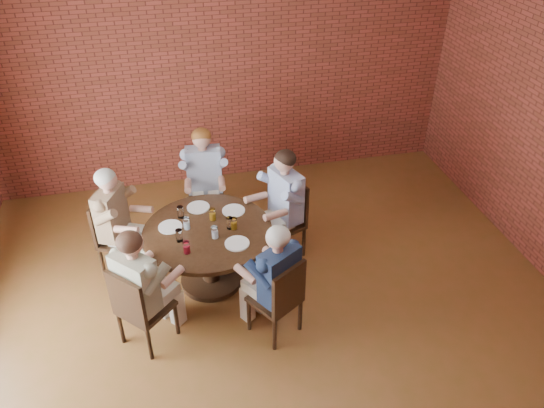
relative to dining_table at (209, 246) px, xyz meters
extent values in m
plane|color=brown|center=(0.57, -1.16, -0.53)|extent=(7.00, 7.00, 0.00)
plane|color=maroon|center=(0.57, 2.34, 1.17)|extent=(7.00, 0.00, 7.00)
cylinder|color=black|center=(0.00, 0.00, -0.50)|extent=(0.70, 0.70, 0.06)
cylinder|color=black|center=(0.00, 0.00, -0.18)|extent=(0.20, 0.20, 0.64)
cylinder|color=#382314|center=(0.00, 0.00, 0.20)|extent=(1.41, 1.41, 0.05)
cube|color=black|center=(0.91, 0.34, -0.10)|extent=(0.60, 0.60, 0.04)
cube|color=black|center=(1.11, 0.41, 0.19)|extent=(0.20, 0.45, 0.53)
cylinder|color=black|center=(0.65, 0.46, -0.32)|extent=(0.04, 0.04, 0.41)
cylinder|color=black|center=(0.79, 0.08, -0.32)|extent=(0.04, 0.04, 0.41)
cylinder|color=black|center=(1.03, 0.60, -0.32)|extent=(0.04, 0.04, 0.41)
cylinder|color=black|center=(1.17, 0.22, -0.32)|extent=(0.04, 0.04, 0.41)
cube|color=black|center=(0.10, 1.10, -0.10)|extent=(0.49, 0.49, 0.04)
cube|color=black|center=(0.12, 1.31, 0.18)|extent=(0.46, 0.08, 0.52)
cylinder|color=black|center=(-0.11, 0.92, -0.32)|extent=(0.04, 0.04, 0.41)
cylinder|color=black|center=(0.28, 0.88, -0.32)|extent=(0.04, 0.04, 0.41)
cylinder|color=black|center=(-0.07, 1.31, -0.32)|extent=(0.04, 0.04, 0.41)
cylinder|color=black|center=(0.32, 1.28, -0.32)|extent=(0.04, 0.04, 0.41)
cube|color=black|center=(-0.96, 0.45, -0.10)|extent=(0.58, 0.58, 0.04)
cube|color=black|center=(-1.14, 0.54, 0.17)|extent=(0.22, 0.41, 0.50)
cylinder|color=black|center=(-0.87, 0.20, -0.32)|extent=(0.04, 0.04, 0.41)
cylinder|color=black|center=(-0.71, 0.54, -0.32)|extent=(0.04, 0.04, 0.41)
cylinder|color=black|center=(-1.21, 0.36, -0.32)|extent=(0.04, 0.04, 0.41)
cylinder|color=black|center=(-1.05, 0.70, -0.32)|extent=(0.04, 0.04, 0.41)
cube|color=black|center=(-0.72, -0.70, -0.10)|extent=(0.63, 0.63, 0.04)
cube|color=black|center=(-0.87, -0.84, 0.18)|extent=(0.34, 0.35, 0.51)
cylinder|color=black|center=(-0.45, -0.70, -0.32)|extent=(0.04, 0.04, 0.41)
cylinder|color=black|center=(-0.72, -0.42, -0.32)|extent=(0.04, 0.04, 0.41)
cylinder|color=black|center=(-0.72, -0.97, -0.32)|extent=(0.04, 0.04, 0.41)
cylinder|color=black|center=(-1.00, -0.70, -0.32)|extent=(0.04, 0.04, 0.41)
cube|color=black|center=(0.54, -0.87, -0.10)|extent=(0.60, 0.60, 0.04)
cube|color=black|center=(0.65, -1.04, 0.17)|extent=(0.39, 0.26, 0.49)
cylinder|color=black|center=(0.60, -0.62, -0.32)|extent=(0.04, 0.04, 0.41)
cylinder|color=black|center=(0.29, -0.81, -0.32)|extent=(0.04, 0.04, 0.41)
cylinder|color=black|center=(0.80, -0.93, -0.32)|extent=(0.04, 0.04, 0.41)
cylinder|color=black|center=(0.48, -1.13, -0.32)|extent=(0.04, 0.04, 0.41)
cylinder|color=white|center=(0.33, 0.28, 0.23)|extent=(0.26, 0.26, 0.01)
cylinder|color=white|center=(-0.05, 0.44, 0.23)|extent=(0.26, 0.26, 0.01)
cylinder|color=white|center=(-0.39, 0.14, 0.23)|extent=(0.26, 0.26, 0.01)
cylinder|color=white|center=(0.27, -0.31, 0.23)|extent=(0.26, 0.26, 0.01)
cylinder|color=white|center=(0.24, -0.02, 0.29)|extent=(0.07, 0.07, 0.14)
cylinder|color=white|center=(0.08, 0.17, 0.29)|extent=(0.07, 0.07, 0.14)
cylinder|color=white|center=(-0.26, 0.30, 0.29)|extent=(0.07, 0.07, 0.14)
cylinder|color=white|center=(-0.21, 0.07, 0.29)|extent=(0.07, 0.07, 0.14)
cylinder|color=white|center=(-0.31, -0.12, 0.29)|extent=(0.07, 0.07, 0.14)
cylinder|color=white|center=(-0.25, -0.34, 0.29)|extent=(0.07, 0.07, 0.14)
cylinder|color=white|center=(0.06, -0.15, 0.29)|extent=(0.07, 0.07, 0.14)
cylinder|color=white|center=(0.29, -0.04, 0.29)|extent=(0.07, 0.07, 0.14)
cube|color=black|center=(0.28, -0.29, 0.23)|extent=(0.07, 0.13, 0.01)
camera|label=1|loc=(-0.34, -4.61, 3.70)|focal=35.00mm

